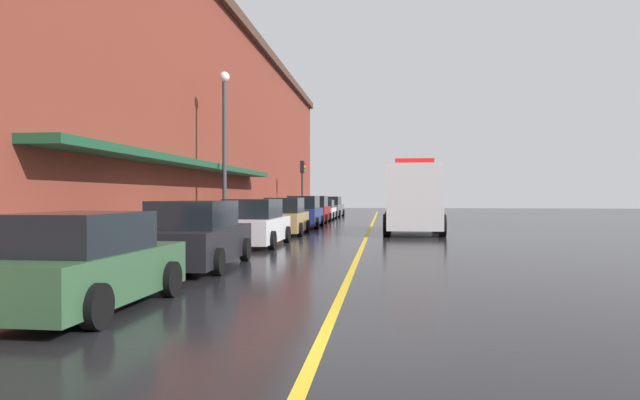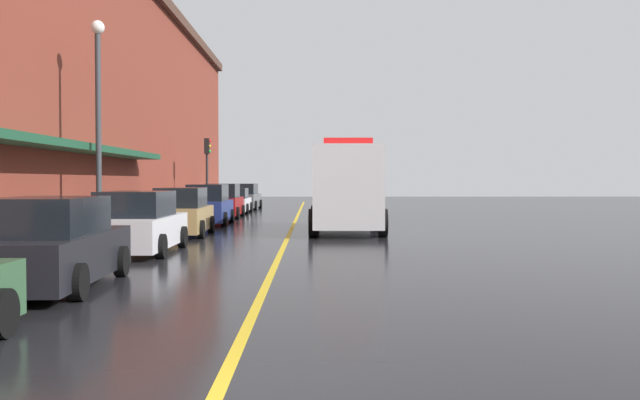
{
  "view_description": "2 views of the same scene",
  "coord_description": "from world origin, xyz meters",
  "px_view_note": "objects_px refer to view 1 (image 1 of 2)",
  "views": [
    {
      "loc": [
        0.78,
        -7.02,
        1.82
      ],
      "look_at": [
        -2.62,
        23.33,
        1.61
      ],
      "focal_mm": 32.19,
      "sensor_mm": 36.0,
      "label": 1
    },
    {
      "loc": [
        0.91,
        -6.04,
        2.01
      ],
      "look_at": [
        1.16,
        21.92,
        1.23
      ],
      "focal_mm": 39.81,
      "sensor_mm": 36.0,
      "label": 2
    }
  ],
  "objects_px": {
    "parked_car_4": "(304,213)",
    "parked_car_5": "(315,210)",
    "parking_meter_1": "(159,224)",
    "parking_meter_0": "(245,213)",
    "parked_car_3": "(285,217)",
    "street_lamp_left": "(224,135)",
    "parked_car_2": "(255,224)",
    "box_truck": "(413,199)",
    "traffic_light_near": "(302,178)",
    "parked_car_6": "(323,210)",
    "parked_car_1": "(197,236)",
    "parked_car_7": "(331,207)",
    "parked_car_0": "(85,264)"
  },
  "relations": [
    {
      "from": "parking_meter_0",
      "to": "traffic_light_near",
      "type": "bearing_deg",
      "value": 89.8
    },
    {
      "from": "parking_meter_0",
      "to": "traffic_light_near",
      "type": "distance_m",
      "value": 17.65
    },
    {
      "from": "parked_car_7",
      "to": "parking_meter_0",
      "type": "distance_m",
      "value": 25.18
    },
    {
      "from": "parked_car_3",
      "to": "street_lamp_left",
      "type": "xyz_separation_m",
      "value": [
        -2.08,
        -3.1,
        3.58
      ]
    },
    {
      "from": "parked_car_6",
      "to": "parked_car_7",
      "type": "distance_m",
      "value": 5.84
    },
    {
      "from": "parked_car_7",
      "to": "parking_meter_0",
      "type": "bearing_deg",
      "value": 178.94
    },
    {
      "from": "parked_car_5",
      "to": "parked_car_4",
      "type": "bearing_deg",
      "value": -179.08
    },
    {
      "from": "parked_car_5",
      "to": "parking_meter_1",
      "type": "relative_size",
      "value": 3.33
    },
    {
      "from": "parked_car_4",
      "to": "parked_car_5",
      "type": "xyz_separation_m",
      "value": [
        -0.09,
        5.77,
        0.0
      ]
    },
    {
      "from": "parked_car_0",
      "to": "parking_meter_1",
      "type": "xyz_separation_m",
      "value": [
        -1.4,
        6.48,
        0.32
      ]
    },
    {
      "from": "box_truck",
      "to": "parked_car_4",
      "type": "bearing_deg",
      "value": -124.51
    },
    {
      "from": "parked_car_1",
      "to": "parking_meter_0",
      "type": "distance_m",
      "value": 10.69
    },
    {
      "from": "parked_car_6",
      "to": "parked_car_2",
      "type": "bearing_deg",
      "value": 179.55
    },
    {
      "from": "parked_car_4",
      "to": "parked_car_5",
      "type": "height_order",
      "value": "parked_car_5"
    },
    {
      "from": "parked_car_2",
      "to": "parked_car_6",
      "type": "bearing_deg",
      "value": -0.06
    },
    {
      "from": "parked_car_6",
      "to": "parking_meter_0",
      "type": "relative_size",
      "value": 3.36
    },
    {
      "from": "parked_car_3",
      "to": "parked_car_6",
      "type": "relative_size",
      "value": 1.05
    },
    {
      "from": "box_truck",
      "to": "traffic_light_near",
      "type": "bearing_deg",
      "value": -149.77
    },
    {
      "from": "parked_car_5",
      "to": "box_truck",
      "type": "xyz_separation_m",
      "value": [
        6.14,
        -10.14,
        0.81
      ]
    },
    {
      "from": "parked_car_3",
      "to": "parking_meter_0",
      "type": "height_order",
      "value": "parked_car_3"
    },
    {
      "from": "parking_meter_1",
      "to": "parked_car_2",
      "type": "bearing_deg",
      "value": 75.5
    },
    {
      "from": "parked_car_2",
      "to": "parked_car_6",
      "type": "xyz_separation_m",
      "value": [
        0.03,
        23.5,
        -0.08
      ]
    },
    {
      "from": "parked_car_5",
      "to": "traffic_light_near",
      "type": "distance_m",
      "value": 4.34
    },
    {
      "from": "parked_car_2",
      "to": "traffic_light_near",
      "type": "distance_m",
      "value": 21.89
    },
    {
      "from": "parked_car_5",
      "to": "traffic_light_near",
      "type": "xyz_separation_m",
      "value": [
        -1.34,
        3.42,
        2.3
      ]
    },
    {
      "from": "traffic_light_near",
      "to": "parked_car_4",
      "type": "bearing_deg",
      "value": -81.15
    },
    {
      "from": "parked_car_4",
      "to": "street_lamp_left",
      "type": "relative_size",
      "value": 0.7
    },
    {
      "from": "box_truck",
      "to": "parked_car_2",
      "type": "bearing_deg",
      "value": -35.58
    },
    {
      "from": "parked_car_0",
      "to": "parking_meter_0",
      "type": "height_order",
      "value": "parked_car_0"
    },
    {
      "from": "box_truck",
      "to": "street_lamp_left",
      "type": "bearing_deg",
      "value": -56.75
    },
    {
      "from": "parked_car_3",
      "to": "parked_car_7",
      "type": "xyz_separation_m",
      "value": [
        -0.02,
        23.15,
        0.02
      ]
    },
    {
      "from": "parking_meter_0",
      "to": "parking_meter_1",
      "type": "xyz_separation_m",
      "value": [
        0.0,
        -9.65,
        0.0
      ]
    },
    {
      "from": "traffic_light_near",
      "to": "street_lamp_left",
      "type": "bearing_deg",
      "value": -92.03
    },
    {
      "from": "parking_meter_0",
      "to": "parking_meter_1",
      "type": "height_order",
      "value": "same"
    },
    {
      "from": "parked_car_1",
      "to": "parked_car_2",
      "type": "distance_m",
      "value": 6.39
    },
    {
      "from": "parked_car_1",
      "to": "parked_car_7",
      "type": "bearing_deg",
      "value": -2.07
    },
    {
      "from": "box_truck",
      "to": "parking_meter_1",
      "type": "xyz_separation_m",
      "value": [
        -7.54,
        -13.61,
        -0.61
      ]
    },
    {
      "from": "parking_meter_0",
      "to": "traffic_light_near",
      "type": "xyz_separation_m",
      "value": [
        0.06,
        17.53,
        2.1
      ]
    },
    {
      "from": "parked_car_3",
      "to": "box_truck",
      "type": "relative_size",
      "value": 0.61
    },
    {
      "from": "parked_car_0",
      "to": "parked_car_6",
      "type": "bearing_deg",
      "value": 0.98
    },
    {
      "from": "parking_meter_0",
      "to": "parked_car_7",
      "type": "bearing_deg",
      "value": 86.68
    },
    {
      "from": "parked_car_2",
      "to": "box_truck",
      "type": "height_order",
      "value": "box_truck"
    },
    {
      "from": "parking_meter_0",
      "to": "parked_car_2",
      "type": "bearing_deg",
      "value": -71.44
    },
    {
      "from": "parked_car_4",
      "to": "traffic_light_near",
      "type": "distance_m",
      "value": 9.58
    },
    {
      "from": "parked_car_6",
      "to": "parking_meter_1",
      "type": "xyz_separation_m",
      "value": [
        -1.44,
        -28.95,
        0.33
      ]
    },
    {
      "from": "parking_meter_0",
      "to": "street_lamp_left",
      "type": "distance_m",
      "value": 3.57
    },
    {
      "from": "parked_car_7",
      "to": "parking_meter_1",
      "type": "distance_m",
      "value": 34.82
    },
    {
      "from": "parked_car_7",
      "to": "street_lamp_left",
      "type": "height_order",
      "value": "street_lamp_left"
    },
    {
      "from": "parked_car_7",
      "to": "box_truck",
      "type": "bearing_deg",
      "value": -161.71
    },
    {
      "from": "parking_meter_1",
      "to": "street_lamp_left",
      "type": "distance_m",
      "value": 9.19
    }
  ]
}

